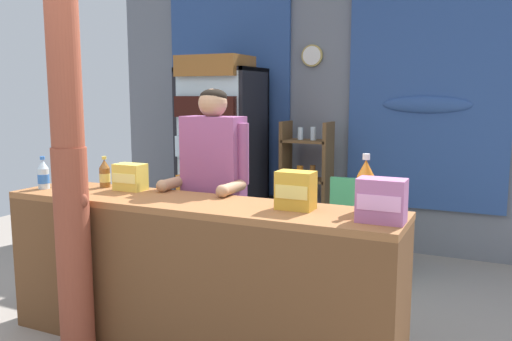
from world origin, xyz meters
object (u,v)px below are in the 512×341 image
Objects in this scene: plastic_lawn_chair at (358,220)px; snack_box_instant_noodle at (130,177)px; stall_counter at (185,265)px; drink_fridge at (220,143)px; shopkeeper at (213,177)px; snack_box_choco_powder at (296,190)px; timber_post at (69,157)px; soda_bottle_orange_soda at (365,187)px; snack_box_wafer at (382,200)px; bottle_shelf_rack at (306,184)px; soda_bottle_cola at (79,171)px; soda_bottle_water at (43,175)px; soda_bottle_iced_tea at (105,174)px.

plastic_lawn_chair is 1.96m from snack_box_instant_noodle.
drink_fridge is (-0.93, 2.11, 0.49)m from stall_counter.
snack_box_choco_powder is at bearing -27.53° from shopkeeper.
shopkeeper is at bearing 58.95° from timber_post.
soda_bottle_orange_soda is (0.40, -1.51, 0.55)m from plastic_lawn_chair.
shopkeeper is at bearing 165.35° from soda_bottle_orange_soda.
stall_counter is 10.58× the size of snack_box_wafer.
soda_bottle_cola is (-0.95, -2.06, 0.34)m from bottle_shelf_rack.
shopkeeper is 0.54m from snack_box_instant_noodle.
stall_counter is at bearing -177.51° from snack_box_wafer.
soda_bottle_water is 1.09× the size of snack_box_instant_noodle.
snack_box_choco_powder is at bearing -4.39° from soda_bottle_cola.
snack_box_wafer is (2.04, -2.06, -0.03)m from drink_fridge.
stall_counter is at bearing -78.22° from shopkeeper.
plastic_lawn_chair is at bearing 107.30° from snack_box_wafer.
shopkeeper is at bearing 101.78° from stall_counter.
stall_counter is 1.30× the size of drink_fridge.
stall_counter is 0.69m from shopkeeper.
soda_bottle_iced_tea is at bearing 175.93° from snack_box_instant_noodle.
shopkeeper is at bearing 152.47° from snack_box_choco_powder.
timber_post is 7.92× the size of soda_bottle_orange_soda.
stall_counter is 1.17m from soda_bottle_cola.
snack_box_wafer is 1.68m from snack_box_instant_noodle.
soda_bottle_water is 1.03× the size of soda_bottle_iced_tea.
soda_bottle_orange_soda is 1.57× the size of snack_box_instant_noodle.
soda_bottle_iced_tea is 1.06× the size of snack_box_instant_noodle.
snack_box_instant_noodle is (-1.14, -1.52, 0.50)m from plastic_lawn_chair.
soda_bottle_water is (-1.11, 0.02, 0.45)m from stall_counter.
snack_box_choco_powder is at bearing -164.70° from soda_bottle_orange_soda.
stall_counter is at bearing -108.27° from plastic_lawn_chair.
timber_post is at bearing -69.01° from soda_bottle_iced_tea.
stall_counter is 7.90× the size of soda_bottle_orange_soda.
timber_post is at bearing -81.79° from drink_fridge.
bottle_shelf_rack reaches higher than soda_bottle_orange_soda.
shopkeeper is 5.03× the size of soda_bottle_orange_soda.
drink_fridge reaches higher than bottle_shelf_rack.
plastic_lawn_chair is (0.58, 1.75, -0.05)m from stall_counter.
soda_bottle_water is 1.04× the size of snack_box_choco_powder.
soda_bottle_water is at bearing -179.39° from snack_box_wafer.
snack_box_choco_powder is at bearing 13.14° from stall_counter.
soda_bottle_iced_tea is 0.23m from snack_box_instant_noodle.
soda_bottle_water is 1.74m from snack_box_choco_powder.
shopkeeper is at bearing -119.40° from plastic_lawn_chair.
snack_box_instant_noodle is at bearing -5.53° from soda_bottle_cola.
timber_post is at bearing -162.01° from soda_bottle_orange_soda.
soda_bottle_orange_soda is 2.02m from soda_bottle_cola.
plastic_lawn_chair is at bearing 91.67° from snack_box_choco_powder.
snack_box_instant_noodle is at bearing 176.08° from snack_box_choco_powder.
bottle_shelf_rack reaches higher than soda_bottle_cola.
plastic_lawn_chair is 4.12× the size of snack_box_choco_powder.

